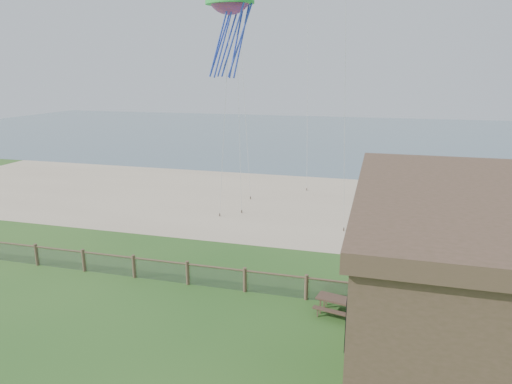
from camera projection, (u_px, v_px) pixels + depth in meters
ground at (198, 365)px, 16.63m from camera, size 160.00×160.00×0.00m
sand_beach at (301, 204)px, 37.16m from camera, size 72.00×20.00×0.02m
ocean at (345, 135)px, 78.22m from camera, size 160.00×68.00×0.02m
chainlink_fence at (245, 281)px, 22.09m from camera, size 36.20×0.20×1.25m
picnic_table at (339, 306)px, 20.02m from camera, size 2.21×1.85×0.82m
octopus_kite at (230, 26)px, 27.27m from camera, size 3.61×3.17×6.19m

